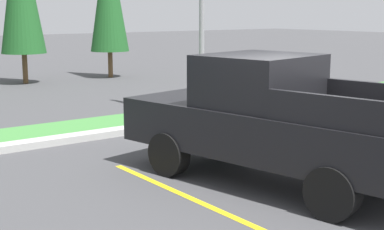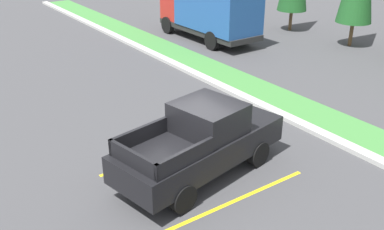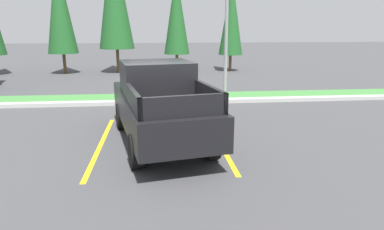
% 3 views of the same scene
% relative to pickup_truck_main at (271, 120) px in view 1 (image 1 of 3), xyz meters
% --- Properties ---
extents(ground_plane, '(120.00, 120.00, 0.00)m').
position_rel_pickup_truck_main_xyz_m(ground_plane, '(-0.06, -0.33, -1.04)').
color(ground_plane, '#424244').
extents(parking_line_near, '(0.12, 4.80, 0.01)m').
position_rel_pickup_truck_main_xyz_m(parking_line_near, '(-1.54, -0.05, -1.04)').
color(parking_line_near, yellow).
rests_on(parking_line_near, ground).
extents(parking_line_far, '(0.12, 4.80, 0.01)m').
position_rel_pickup_truck_main_xyz_m(parking_line_far, '(1.56, -0.05, -1.04)').
color(parking_line_far, yellow).
rests_on(parking_line_far, ground).
extents(curb_strip, '(56.00, 0.40, 0.15)m').
position_rel_pickup_truck_main_xyz_m(curb_strip, '(-0.06, 4.67, -0.97)').
color(curb_strip, '#B2B2AD').
rests_on(curb_strip, ground).
extents(grass_median, '(56.00, 1.80, 0.06)m').
position_rel_pickup_truck_main_xyz_m(grass_median, '(-0.06, 5.77, -1.01)').
color(grass_median, '#42843D').
rests_on(grass_median, ground).
extents(pickup_truck_main, '(2.85, 5.49, 2.10)m').
position_rel_pickup_truck_main_xyz_m(pickup_truck_main, '(0.00, 0.00, 0.00)').
color(pickup_truck_main, black).
rests_on(pickup_truck_main, ground).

